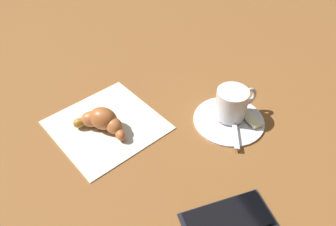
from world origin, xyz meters
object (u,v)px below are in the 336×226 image
object	(u,v)px
saucer	(229,120)
sugar_packet	(247,115)
croissant	(103,121)
napkin	(107,125)
teaspoon	(233,116)
cell_phone	(227,219)
espresso_cup	(232,103)

from	to	relation	value
saucer	sugar_packet	size ratio (longest dim) A/B	1.95
sugar_packet	croissant	bearing A→B (deg)	68.13
napkin	croissant	world-z (taller)	croissant
teaspoon	sugar_packet	size ratio (longest dim) A/B	1.63
cell_phone	croissant	bearing A→B (deg)	112.59
espresso_cup	teaspoon	xyz separation A→B (m)	(0.00, -0.01, -0.03)
saucer	teaspoon	xyz separation A→B (m)	(0.01, -0.00, 0.01)
napkin	cell_phone	distance (m)	0.28
teaspoon	cell_phone	size ratio (longest dim) A/B	0.82
sugar_packet	napkin	bearing A→B (deg)	66.00
teaspoon	croissant	size ratio (longest dim) A/B	1.27
saucer	teaspoon	size ratio (longest dim) A/B	1.20
napkin	sugar_packet	bearing A→B (deg)	-21.68
saucer	napkin	xyz separation A→B (m)	(-0.22, 0.09, -0.00)
espresso_cup	napkin	bearing A→B (deg)	159.92
sugar_packet	cell_phone	distance (m)	0.22
espresso_cup	teaspoon	bearing A→B (deg)	-89.17
cell_phone	teaspoon	bearing A→B (deg)	54.35
sugar_packet	napkin	world-z (taller)	sugar_packet
croissant	cell_phone	distance (m)	0.28
saucer	espresso_cup	world-z (taller)	espresso_cup
napkin	croissant	distance (m)	0.02
sugar_packet	cell_phone	size ratio (longest dim) A/B	0.50
cell_phone	napkin	bearing A→B (deg)	110.57
espresso_cup	cell_phone	bearing A→B (deg)	-124.17
saucer	napkin	size ratio (longest dim) A/B	0.73
espresso_cup	napkin	world-z (taller)	espresso_cup
saucer	cell_phone	bearing A→B (deg)	-123.61
cell_phone	sugar_packet	bearing A→B (deg)	47.77
teaspoon	saucer	bearing A→B (deg)	167.59
saucer	sugar_packet	world-z (taller)	sugar_packet
espresso_cup	teaspoon	distance (m)	0.03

